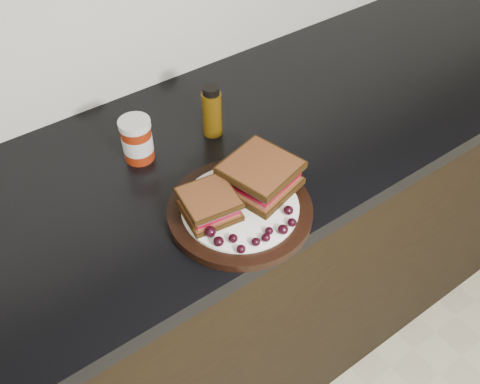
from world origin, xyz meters
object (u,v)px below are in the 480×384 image
at_px(oil_bottle, 212,111).
at_px(condiment_jar, 137,140).
at_px(sandwich_left, 209,204).
at_px(plate, 240,211).

bearing_deg(oil_bottle, condiment_jar, 173.21).
xyz_separation_m(sandwich_left, oil_bottle, (0.15, 0.22, 0.01)).
xyz_separation_m(plate, condiment_jar, (-0.08, 0.26, 0.04)).
relative_size(plate, condiment_jar, 2.85).
bearing_deg(condiment_jar, plate, -73.07).
bearing_deg(oil_bottle, plate, -111.87).
xyz_separation_m(plate, sandwich_left, (-0.06, 0.02, 0.04)).
relative_size(condiment_jar, oil_bottle, 0.81).
bearing_deg(condiment_jar, sandwich_left, -84.84).
bearing_deg(sandwich_left, condiment_jar, 103.34).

